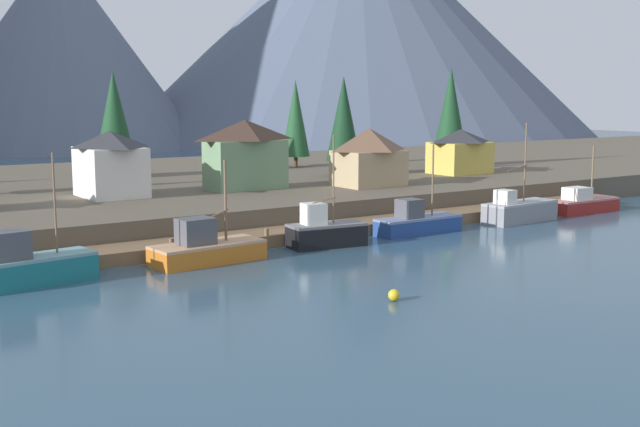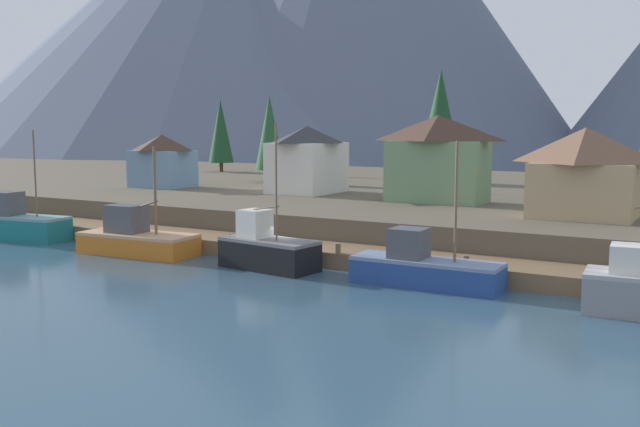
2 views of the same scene
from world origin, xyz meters
The scene contains 20 objects.
ground_plane centered at (0.00, 20.00, -0.50)m, with size 400.00×400.00×1.00m, color #335166.
dock centered at (0.00, 1.99, 0.50)m, with size 80.00×4.00×1.60m.
shoreline_bank centered at (0.00, 32.00, 1.25)m, with size 400.00×56.00×2.50m, color brown.
mountain_east_peak centered at (19.03, 133.35, 22.77)m, with size 64.45×64.45×45.53m, color slate.
mountain_far_ridge centered at (98.16, 126.01, 31.40)m, with size 131.79×131.79×62.80m, color #4C566B.
fishing_boat_teal centered at (-22.55, -2.04, 1.25)m, with size 7.74×3.71×8.34m.
fishing_boat_orange centered at (-10.36, -2.07, 1.05)m, with size 8.41×3.79×7.31m.
fishing_boat_black centered at (0.20, -1.79, 1.18)m, with size 6.39×3.33×8.85m.
fishing_boat_blue centered at (10.18, -1.38, 1.00)m, with size 8.21×2.52×7.90m.
fishing_boat_grey centered at (22.53, -1.83, 1.09)m, with size 8.38×3.35×9.36m.
fishing_boat_red centered at (32.49, -1.44, 0.97)m, with size 8.21×2.62×6.85m.
house_tan centered at (15.81, 12.88, 5.60)m, with size 6.90×5.42×6.06m.
house_green centered at (3.68, 17.55, 6.08)m, with size 8.05×4.41×7.02m.
house_yellow centered at (33.10, 17.24, 5.23)m, with size 6.96×5.34×5.36m.
house_white centered at (-9.70, 19.25, 5.64)m, with size 5.48×7.07×6.16m.
conifer_near_left centered at (21.45, 36.15, 8.92)m, with size 3.75×3.75×11.46m.
conifer_mid_left centered at (-3.19, 36.16, 9.43)m, with size 4.73×4.73×12.27m.
conifer_mid_right centered at (19.57, 22.69, 9.21)m, with size 4.05×4.05×11.66m.
conifer_back_left centered at (38.75, 25.06, 9.93)m, with size 4.42×4.42×13.09m.
channel_buoy centered at (-5.94, -17.94, 0.35)m, with size 0.70×0.70×0.70m, color gold.
Camera 1 is at (-34.77, -52.90, 11.93)m, focal length 44.46 mm.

